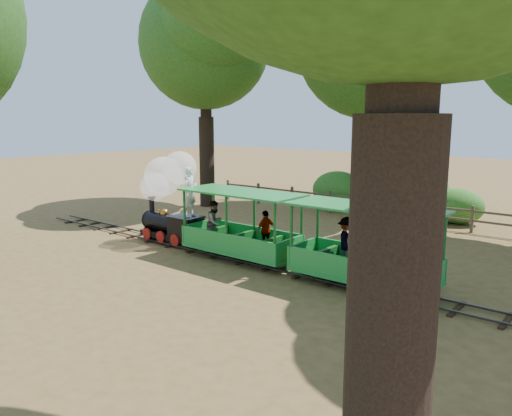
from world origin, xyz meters
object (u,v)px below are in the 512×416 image
Objects in this scene: locomotive at (168,191)px; carriage_front at (238,232)px; fence at (394,208)px; carriage_rear at (363,255)px.

carriage_front is (3.13, -0.08, -0.95)m from locomotive.
locomotive is 9.16m from fence.
locomotive reaches higher than carriage_rear.
carriage_front is 0.21× the size of fence.
fence is at bearing 60.73° from locomotive.
carriage_rear is 0.21× the size of fence.
locomotive is 3.27m from carriage_front.
carriage_front is at bearing -99.28° from fence.
carriage_front is at bearing -179.15° from carriage_rear.
carriage_front is 4.00m from carriage_rear.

